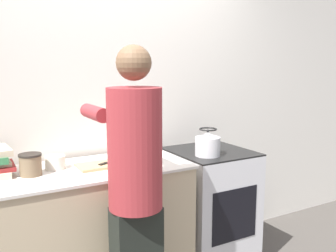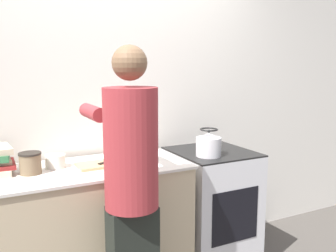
# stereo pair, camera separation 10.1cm
# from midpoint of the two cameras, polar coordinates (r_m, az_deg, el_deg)

# --- Properties ---
(wall_back) EXTENTS (8.00, 0.05, 2.60)m
(wall_back) POSITION_cam_midpoint_polar(r_m,az_deg,el_deg) (2.94, -10.12, 3.21)
(wall_back) COLOR silver
(wall_back) RESTS_ON ground_plane
(counter) EXTENTS (1.38, 0.64, 0.93)m
(counter) POSITION_cam_midpoint_polar(r_m,az_deg,el_deg) (2.71, -13.33, -15.84)
(counter) COLOR #C6B28E
(counter) RESTS_ON ground_plane
(oven) EXTENTS (0.59, 0.63, 0.93)m
(oven) POSITION_cam_midpoint_polar(r_m,az_deg,el_deg) (3.13, 5.39, -12.09)
(oven) COLOR silver
(oven) RESTS_ON ground_plane
(person) EXTENTS (0.34, 0.58, 1.71)m
(person) POSITION_cam_midpoint_polar(r_m,az_deg,el_deg) (2.14, -6.48, -8.98)
(person) COLOR black
(person) RESTS_ON ground_plane
(cutting_board) EXTENTS (0.35, 0.20, 0.02)m
(cutting_board) POSITION_cam_midpoint_polar(r_m,az_deg,el_deg) (2.58, -10.90, -5.82)
(cutting_board) COLOR tan
(cutting_board) RESTS_ON counter
(knife) EXTENTS (0.20, 0.11, 0.01)m
(knife) POSITION_cam_midpoint_polar(r_m,az_deg,el_deg) (2.60, -9.98, -5.42)
(knife) COLOR silver
(knife) RESTS_ON cutting_board
(kettle) EXTENTS (0.19, 0.19, 0.21)m
(kettle) POSITION_cam_midpoint_polar(r_m,az_deg,el_deg) (2.81, 5.04, -2.79)
(kettle) COLOR silver
(kettle) RESTS_ON oven
(bowl_prep) EXTENTS (0.13, 0.13, 0.09)m
(bowl_prep) POSITION_cam_midpoint_polar(r_m,az_deg,el_deg) (2.58, -17.91, -5.30)
(bowl_prep) COLOR silver
(bowl_prep) RESTS_ON counter
(canister_jar) EXTENTS (0.14, 0.14, 0.14)m
(canister_jar) POSITION_cam_midpoint_polar(r_m,az_deg,el_deg) (2.48, -21.33, -5.50)
(canister_jar) COLOR #756047
(canister_jar) RESTS_ON counter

